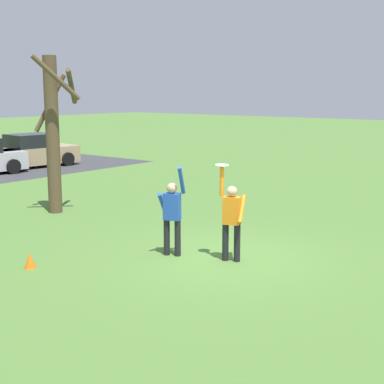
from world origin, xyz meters
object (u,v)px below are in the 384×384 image
Objects in this scene: person_catcher at (232,217)px; frisbee_disc at (222,165)px; bare_tree_tall at (53,130)px; person_defender at (172,213)px; field_cone_orange at (30,261)px; parked_car_tan at (34,152)px.

person_catcher is 1.13m from frisbee_disc.
bare_tree_tall is at bearing -27.02° from person_catcher.
frisbee_disc is at bearing 0.00° from person_defender.
bare_tree_tall is (1.36, 5.72, 1.51)m from person_defender.
bare_tree_tall is 14.56× the size of field_cone_orange.
person_defender is 0.48× the size of parked_car_tan.
person_defender is 0.44× the size of bare_tree_tall.
person_catcher is 1.02× the size of person_defender.
person_defender is 6.07m from bare_tree_tall.
field_cone_orange is (-2.93, 2.81, -1.93)m from frisbee_disc.
frisbee_disc is at bearing -98.20° from bare_tree_tall.
field_cone_orange is (-10.00, -13.21, -0.57)m from parked_car_tan.
field_cone_orange is at bearing -143.92° from person_defender.
parked_car_tan is 0.91× the size of bare_tree_tall.
parked_car_tan is at bearing 66.19° from frisbee_disc.
person_defender is at bearing -110.78° from parked_car_tan.
bare_tree_tall is at bearing 45.56° from field_cone_orange.
parked_car_tan is (6.99, 16.23, -0.25)m from person_catcher.
bare_tree_tall reaches higher than person_defender.
frisbee_disc reaches higher than parked_car_tan.
parked_car_tan is 11.20m from bare_tree_tall.
bare_tree_tall is (0.90, 7.00, 1.51)m from person_catcher.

